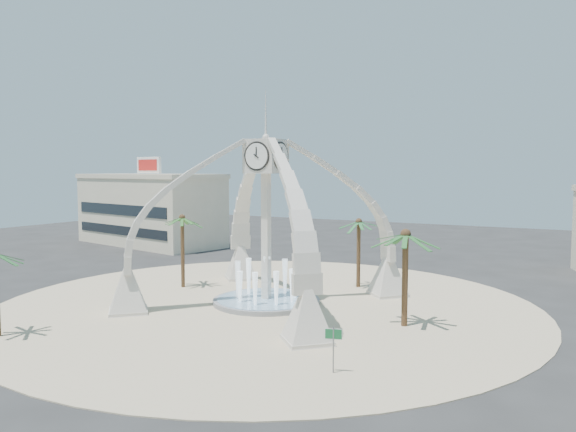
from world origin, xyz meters
The scene contains 9 objects.
ground centered at (0.00, 0.00, 0.00)m, with size 140.00×140.00×0.00m, color #282828.
plaza centered at (0.00, 0.00, 0.03)m, with size 40.00×40.00×0.06m, color #C0B08E.
clock_tower centered at (0.00, 0.00, 6.49)m, with size 17.94×17.94×16.30m.
fountain centered at (0.00, 0.00, 0.29)m, with size 8.00×8.00×3.62m.
building_nw centered at (-32.00, 22.00, 4.83)m, with size 23.75×13.73×11.90m.
palm_east centered at (10.94, -0.94, 5.89)m, with size 4.42×4.42×6.77m.
palm_west centered at (-9.35, 1.62, 5.93)m, with size 4.16×4.16×6.68m.
palm_north centered at (3.78, 8.95, 5.60)m, with size 4.55×4.55×6.36m.
street_sign centered at (10.47, -10.88, 1.71)m, with size 0.85×0.29×2.40m.
Camera 1 is at (21.62, -35.47, 9.96)m, focal length 35.00 mm.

